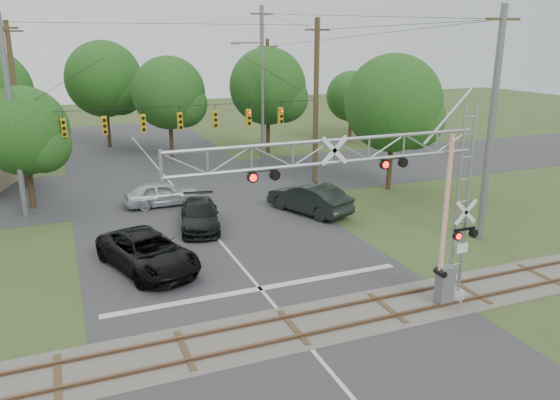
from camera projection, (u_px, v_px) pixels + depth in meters
name	position (u px, v px, depth m)	size (l,w,h in m)	color
ground	(317.00, 357.00, 18.09)	(160.00, 160.00, 0.00)	#344721
road_main	(229.00, 252.00, 26.97)	(14.00, 90.00, 0.02)	#2B2B2E
road_cross	(172.00, 185.00, 39.40)	(90.00, 12.00, 0.02)	#2B2B2E
railroad_track	(293.00, 328.00, 19.86)	(90.00, 3.20, 0.17)	#524D47
crossing_gantry	(387.00, 193.00, 19.40)	(11.95, 1.00, 7.83)	gray
traffic_signal_span	(193.00, 113.00, 34.57)	(19.34, 0.36, 11.50)	slate
pickup_black	(148.00, 252.00, 24.74)	(2.79, 6.04, 1.68)	black
car_dark	(200.00, 215.00, 30.23)	(2.07, 5.09, 1.48)	black
sedan_silver	(162.00, 193.00, 34.30)	(1.86, 4.63, 1.58)	#A8ACB0
suv_dark	(309.00, 198.00, 32.85)	(1.93, 5.53, 1.82)	black
streetlight	(260.00, 96.00, 44.30)	(2.68, 0.28, 10.06)	slate
utility_poles	(212.00, 104.00, 37.31)	(26.26, 28.85, 12.83)	#463420
treeline	(150.00, 95.00, 44.65)	(55.36, 30.26, 10.05)	#39291A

